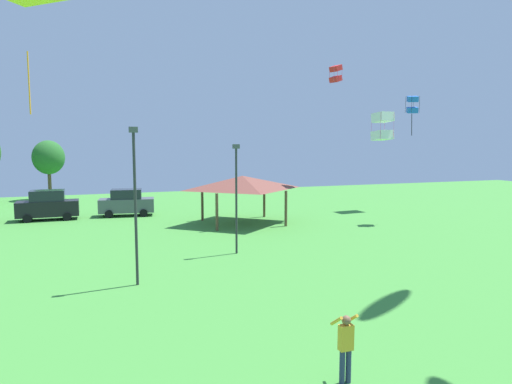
{
  "coord_description": "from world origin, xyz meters",
  "views": [
    {
      "loc": [
        -2.78,
        2.93,
        6.03
      ],
      "look_at": [
        1.72,
        15.56,
        4.59
      ],
      "focal_mm": 32.0,
      "sensor_mm": 36.0,
      "label": 1
    }
  ],
  "objects_px": {
    "park_pavilion": "(243,183)",
    "light_post_1": "(135,198)",
    "light_post_0": "(236,192)",
    "kite_flying_4": "(383,126)",
    "parked_car_third_from_left": "(127,203)",
    "treeline_tree_3": "(48,158)",
    "kite_flying_0": "(412,105)",
    "person_standing_near_foreground": "(346,344)",
    "kite_flying_3": "(336,74)",
    "kite_flying_1": "(26,32)",
    "parked_car_second_from_left": "(48,205)"
  },
  "relations": [
    {
      "from": "kite_flying_1",
      "to": "parked_car_third_from_left",
      "type": "bearing_deg",
      "value": 76.59
    },
    {
      "from": "parked_car_third_from_left",
      "to": "park_pavilion",
      "type": "distance_m",
      "value": 10.58
    },
    {
      "from": "kite_flying_4",
      "to": "parked_car_third_from_left",
      "type": "xyz_separation_m",
      "value": [
        -22.09,
        3.98,
        -6.43
      ]
    },
    {
      "from": "light_post_0",
      "to": "kite_flying_0",
      "type": "bearing_deg",
      "value": 19.24
    },
    {
      "from": "person_standing_near_foreground",
      "to": "kite_flying_1",
      "type": "relative_size",
      "value": 0.56
    },
    {
      "from": "person_standing_near_foreground",
      "to": "kite_flying_0",
      "type": "xyz_separation_m",
      "value": [
        17.11,
        19.41,
        7.9
      ]
    },
    {
      "from": "kite_flying_4",
      "to": "kite_flying_1",
      "type": "bearing_deg",
      "value": -149.72
    },
    {
      "from": "treeline_tree_3",
      "to": "kite_flying_0",
      "type": "bearing_deg",
      "value": -41.58
    },
    {
      "from": "kite_flying_0",
      "to": "park_pavilion",
      "type": "height_order",
      "value": "kite_flying_0"
    },
    {
      "from": "parked_car_second_from_left",
      "to": "kite_flying_4",
      "type": "bearing_deg",
      "value": -8.31
    },
    {
      "from": "kite_flying_0",
      "to": "kite_flying_3",
      "type": "height_order",
      "value": "kite_flying_3"
    },
    {
      "from": "light_post_0",
      "to": "light_post_1",
      "type": "height_order",
      "value": "light_post_1"
    },
    {
      "from": "kite_flying_3",
      "to": "light_post_0",
      "type": "height_order",
      "value": "kite_flying_3"
    },
    {
      "from": "person_standing_near_foreground",
      "to": "treeline_tree_3",
      "type": "relative_size",
      "value": 0.29
    },
    {
      "from": "kite_flying_1",
      "to": "treeline_tree_3",
      "type": "distance_m",
      "value": 34.38
    },
    {
      "from": "parked_car_second_from_left",
      "to": "treeline_tree_3",
      "type": "bearing_deg",
      "value": 93.56
    },
    {
      "from": "parked_car_second_from_left",
      "to": "light_post_1",
      "type": "height_order",
      "value": "light_post_1"
    },
    {
      "from": "kite_flying_0",
      "to": "treeline_tree_3",
      "type": "distance_m",
      "value": 36.91
    },
    {
      "from": "kite_flying_1",
      "to": "park_pavilion",
      "type": "relative_size",
      "value": 0.48
    },
    {
      "from": "kite_flying_4",
      "to": "light_post_1",
      "type": "bearing_deg",
      "value": -145.98
    },
    {
      "from": "parked_car_third_from_left",
      "to": "treeline_tree_3",
      "type": "xyz_separation_m",
      "value": [
        -6.99,
        14.22,
        3.39
      ]
    },
    {
      "from": "parked_car_second_from_left",
      "to": "treeline_tree_3",
      "type": "xyz_separation_m",
      "value": [
        -1.0,
        14.32,
        3.33
      ]
    },
    {
      "from": "kite_flying_4",
      "to": "parked_car_third_from_left",
      "type": "relative_size",
      "value": 0.55
    },
    {
      "from": "park_pavilion",
      "to": "light_post_0",
      "type": "height_order",
      "value": "light_post_0"
    },
    {
      "from": "kite_flying_4",
      "to": "parked_car_third_from_left",
      "type": "distance_m",
      "value": 23.35
    },
    {
      "from": "kite_flying_1",
      "to": "kite_flying_3",
      "type": "bearing_deg",
      "value": 32.33
    },
    {
      "from": "kite_flying_1",
      "to": "light_post_1",
      "type": "relative_size",
      "value": 0.48
    },
    {
      "from": "kite_flying_4",
      "to": "parked_car_second_from_left",
      "type": "relative_size",
      "value": 0.56
    },
    {
      "from": "light_post_1",
      "to": "light_post_0",
      "type": "bearing_deg",
      "value": 34.83
    },
    {
      "from": "kite_flying_0",
      "to": "treeline_tree_3",
      "type": "bearing_deg",
      "value": 138.42
    },
    {
      "from": "parked_car_third_from_left",
      "to": "light_post_0",
      "type": "bearing_deg",
      "value": -65.77
    },
    {
      "from": "person_standing_near_foreground",
      "to": "light_post_0",
      "type": "distance_m",
      "value": 14.22
    },
    {
      "from": "parked_car_third_from_left",
      "to": "kite_flying_0",
      "type": "bearing_deg",
      "value": -19.09
    },
    {
      "from": "park_pavilion",
      "to": "light_post_1",
      "type": "relative_size",
      "value": 1.0
    },
    {
      "from": "person_standing_near_foreground",
      "to": "kite_flying_3",
      "type": "relative_size",
      "value": 1.28
    },
    {
      "from": "kite_flying_3",
      "to": "kite_flying_4",
      "type": "height_order",
      "value": "kite_flying_3"
    },
    {
      "from": "light_post_0",
      "to": "person_standing_near_foreground",
      "type": "bearing_deg",
      "value": -95.94
    },
    {
      "from": "parked_car_second_from_left",
      "to": "light_post_0",
      "type": "relative_size",
      "value": 0.76
    },
    {
      "from": "park_pavilion",
      "to": "light_post_1",
      "type": "bearing_deg",
      "value": -124.65
    },
    {
      "from": "kite_flying_0",
      "to": "light_post_0",
      "type": "height_order",
      "value": "kite_flying_0"
    },
    {
      "from": "light_post_1",
      "to": "treeline_tree_3",
      "type": "xyz_separation_m",
      "value": [
        -6.1,
        33.72,
        0.74
      ]
    },
    {
      "from": "kite_flying_3",
      "to": "treeline_tree_3",
      "type": "xyz_separation_m",
      "value": [
        -22.7,
        20.93,
        -6.97
      ]
    },
    {
      "from": "kite_flying_0",
      "to": "park_pavilion",
      "type": "relative_size",
      "value": 0.45
    },
    {
      "from": "kite_flying_0",
      "to": "light_post_0",
      "type": "distance_m",
      "value": 17.49
    },
    {
      "from": "parked_car_third_from_left",
      "to": "light_post_0",
      "type": "distance_m",
      "value": 16.44
    },
    {
      "from": "person_standing_near_foreground",
      "to": "kite_flying_3",
      "type": "bearing_deg",
      "value": 75.23
    },
    {
      "from": "person_standing_near_foreground",
      "to": "kite_flying_1",
      "type": "bearing_deg",
      "value": 142.65
    },
    {
      "from": "park_pavilion",
      "to": "light_post_1",
      "type": "height_order",
      "value": "light_post_1"
    },
    {
      "from": "parked_car_second_from_left",
      "to": "treeline_tree_3",
      "type": "relative_size",
      "value": 0.72
    },
    {
      "from": "kite_flying_4",
      "to": "light_post_0",
      "type": "distance_m",
      "value": 21.26
    }
  ]
}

